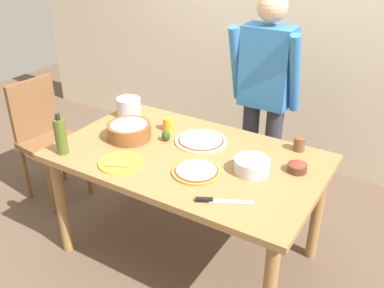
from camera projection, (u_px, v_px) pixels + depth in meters
ground at (188, 252)px, 2.93m from camera, size 8.00×8.00×0.00m
wall_back at (290, 16)px, 3.53m from camera, size 5.60×0.10×2.60m
dining_table at (188, 168)px, 2.62m from camera, size 1.60×0.96×0.76m
person_cook at (265, 93)px, 2.99m from camera, size 0.49×0.25×1.62m
chair_wooden_left at (45, 134)px, 3.32m from camera, size 0.45×0.45×0.95m
pizza_raw_on_board at (201, 141)px, 2.72m from camera, size 0.33×0.33×0.02m
pizza_cooked_on_tray at (196, 171)px, 2.39m from camera, size 0.28×0.28×0.02m
plate_with_slice at (121, 163)px, 2.48m from camera, size 0.26×0.26×0.02m
popcorn_bowl at (129, 130)px, 2.74m from camera, size 0.28×0.28×0.11m
mixing_bowl_steel at (252, 166)px, 2.38m from camera, size 0.20×0.20×0.08m
small_sauce_bowl at (297, 167)px, 2.39m from camera, size 0.11×0.11×0.06m
olive_oil_bottle at (61, 136)px, 2.54m from camera, size 0.07×0.07×0.26m
steel_pot at (129, 107)px, 3.06m from camera, size 0.17×0.17×0.13m
cup_orange at (168, 124)px, 2.86m from camera, size 0.07×0.07×0.08m
cup_small_brown at (299, 144)px, 2.61m from camera, size 0.07×0.07×0.08m
chef_knife at (217, 201)px, 2.15m from camera, size 0.27×0.16×0.02m
avocado at (166, 136)px, 2.72m from camera, size 0.06×0.06×0.07m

